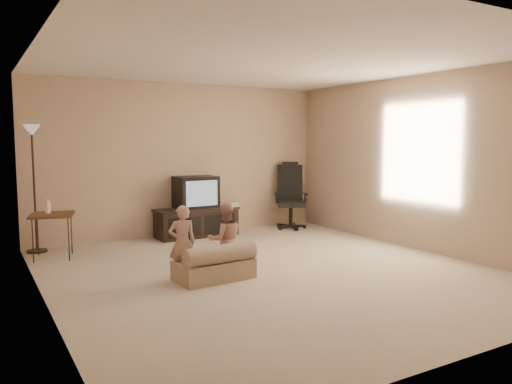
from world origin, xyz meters
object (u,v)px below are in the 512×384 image
Objects in this scene: office_chair at (290,205)px; floor_lamp at (33,160)px; side_table at (52,215)px; toddler_right at (225,240)px; child_sofa at (216,265)px; toddler_left at (182,243)px; tv_stand at (197,211)px.

office_chair is 0.66× the size of floor_lamp.
side_table is 0.95× the size of toddler_right.
floor_lamp is at bearing -153.93° from office_chair.
child_sofa is 1.05× the size of toddler_right.
side_table is at bearing -49.71° from toddler_left.
floor_lamp is at bearing 177.48° from tv_stand.
tv_stand is at bearing -95.25° from toddler_right.
floor_lamp is (-4.19, 0.19, 0.88)m from office_chair.
floor_lamp is 2.00× the size of child_sofa.
side_table is at bearing -73.50° from floor_lamp.
office_chair reaches higher than child_sofa.
child_sofa is 0.33m from toddler_right.
office_chair is at bearing -126.88° from toddler_right.
office_chair is 4.28m from floor_lamp.
office_chair is 3.30m from toddler_right.
toddler_right is at bearing -178.52° from toddler_left.
toddler_right is at bearing -50.21° from side_table.
child_sofa is (1.43, -2.06, -0.41)m from side_table.
tv_stand is at bearing -1.38° from floor_lamp.
toddler_right is at bearing -108.63° from office_chair.
child_sofa is (-2.61, -2.36, -0.25)m from office_chair.
child_sofa is at bearing -55.14° from side_table.
side_table is 0.45× the size of floor_lamp.
side_table is 0.91× the size of child_sofa.
side_table is (-4.04, -0.30, 0.16)m from office_chair.
side_table is (-2.28, -0.43, 0.17)m from tv_stand.
floor_lamp reaches higher than side_table.
child_sofa is 1.05× the size of toddler_left.
office_chair is 4.06m from side_table.
toddler_right is at bearing -54.09° from floor_lamp.
office_chair is 3.65m from toddler_left.
toddler_left is at bearing 145.19° from child_sofa.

